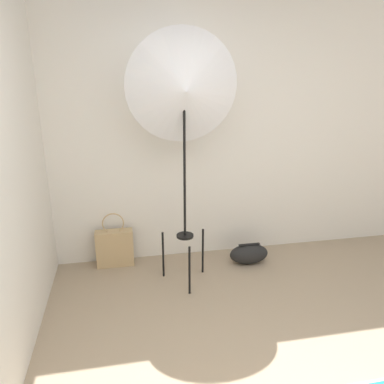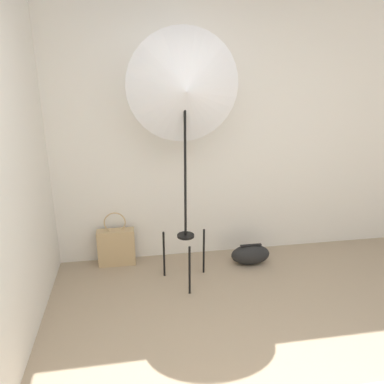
% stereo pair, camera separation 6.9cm
% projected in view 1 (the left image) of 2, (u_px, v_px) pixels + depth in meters
% --- Properties ---
extents(wall_back, '(8.00, 0.05, 2.60)m').
position_uv_depth(wall_back, '(203.00, 132.00, 3.70)').
color(wall_back, silver).
rests_on(wall_back, ground_plane).
extents(photo_umbrella, '(0.94, 0.40, 2.23)m').
position_uv_depth(photo_umbrella, '(184.00, 90.00, 2.99)').
color(photo_umbrella, black).
rests_on(photo_umbrella, ground_plane).
extents(tote_bag, '(0.37, 0.13, 0.57)m').
position_uv_depth(tote_bag, '(115.00, 247.00, 3.75)').
color(tote_bag, tan).
rests_on(tote_bag, ground_plane).
extents(duffel_bag, '(0.40, 0.20, 0.21)m').
position_uv_depth(duffel_bag, '(249.00, 254.00, 3.82)').
color(duffel_bag, black).
rests_on(duffel_bag, ground_plane).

